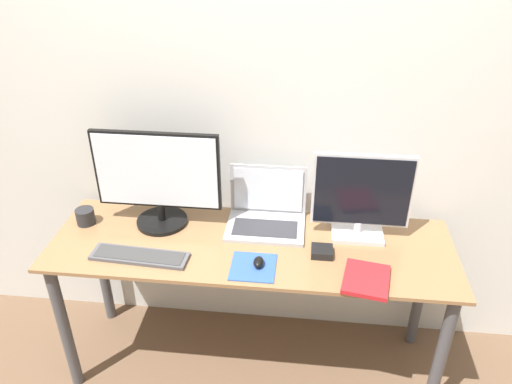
# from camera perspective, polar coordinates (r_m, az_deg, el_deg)

# --- Properties ---
(wall_back) EXTENTS (7.00, 0.05, 2.50)m
(wall_back) POSITION_cam_1_polar(r_m,az_deg,el_deg) (2.36, 0.40, 8.82)
(wall_back) COLOR silver
(wall_back) RESTS_ON ground_plane
(desk) EXTENTS (1.84, 0.58, 0.77)m
(desk) POSITION_cam_1_polar(r_m,az_deg,el_deg) (2.37, -0.56, -8.46)
(desk) COLOR olive
(desk) RESTS_ON ground_plane
(monitor_left) EXTENTS (0.59, 0.24, 0.47)m
(monitor_left) POSITION_cam_1_polar(r_m,az_deg,el_deg) (2.35, -11.18, 1.48)
(monitor_left) COLOR black
(monitor_left) RESTS_ON desk
(monitor_right) EXTENTS (0.44, 0.17, 0.41)m
(monitor_right) POSITION_cam_1_polar(r_m,az_deg,el_deg) (2.28, 11.96, -0.62)
(monitor_right) COLOR silver
(monitor_right) RESTS_ON desk
(laptop) EXTENTS (0.37, 0.27, 0.27)m
(laptop) POSITION_cam_1_polar(r_m,az_deg,el_deg) (2.39, 1.22, -2.24)
(laptop) COLOR #ADADB2
(laptop) RESTS_ON desk
(keyboard) EXTENTS (0.44, 0.14, 0.02)m
(keyboard) POSITION_cam_1_polar(r_m,az_deg,el_deg) (2.26, -13.16, -7.14)
(keyboard) COLOR #4C4C51
(keyboard) RESTS_ON desk
(mousepad) EXTENTS (0.19, 0.19, 0.00)m
(mousepad) POSITION_cam_1_polar(r_m,az_deg,el_deg) (2.15, -0.33, -8.55)
(mousepad) COLOR #2D519E
(mousepad) RESTS_ON desk
(mouse) EXTENTS (0.04, 0.07, 0.04)m
(mouse) POSITION_cam_1_polar(r_m,az_deg,el_deg) (2.14, 0.29, -8.02)
(mouse) COLOR black
(mouse) RESTS_ON mousepad
(book) EXTENTS (0.22, 0.24, 0.02)m
(book) POSITION_cam_1_polar(r_m,az_deg,el_deg) (2.12, 12.48, -9.72)
(book) COLOR red
(book) RESTS_ON desk
(mug) EXTENTS (0.09, 0.09, 0.08)m
(mug) POSITION_cam_1_polar(r_m,az_deg,el_deg) (2.54, -18.92, -2.66)
(mug) COLOR #262628
(mug) RESTS_ON desk
(power_brick) EXTENTS (0.09, 0.09, 0.03)m
(power_brick) POSITION_cam_1_polar(r_m,az_deg,el_deg) (2.23, 7.55, -6.76)
(power_brick) COLOR black
(power_brick) RESTS_ON desk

